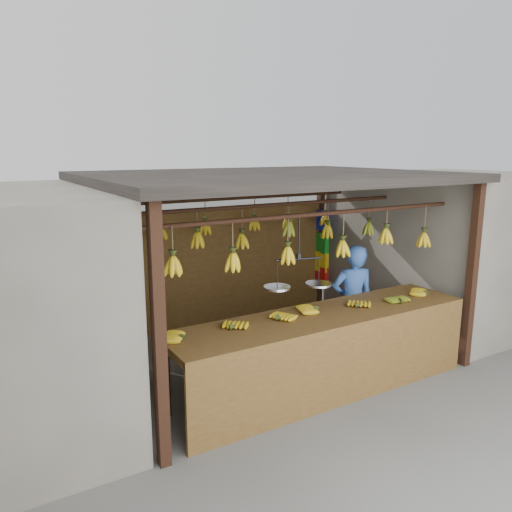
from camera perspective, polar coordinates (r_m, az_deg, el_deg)
ground at (r=6.72m, az=1.34°, el=-11.37°), size 80.00×80.00×0.00m
stall at (r=6.49m, az=-0.13°, el=5.85°), size 4.30×3.30×2.40m
neighbor_right at (r=8.78m, az=21.70°, el=1.22°), size 3.00×3.00×2.30m
counter at (r=5.54m, az=8.45°, el=-8.82°), size 3.63×0.83×0.96m
hanging_bananas at (r=6.26m, az=1.29°, el=2.24°), size 3.63×2.25×0.38m
balance_scale at (r=5.39m, az=4.84°, el=-3.02°), size 0.74×0.40×0.78m
vendor at (r=6.53m, az=10.96°, el=-5.26°), size 0.64×0.53×1.51m
bag_bundles at (r=8.56m, az=7.57°, el=0.63°), size 0.08×0.26×1.31m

